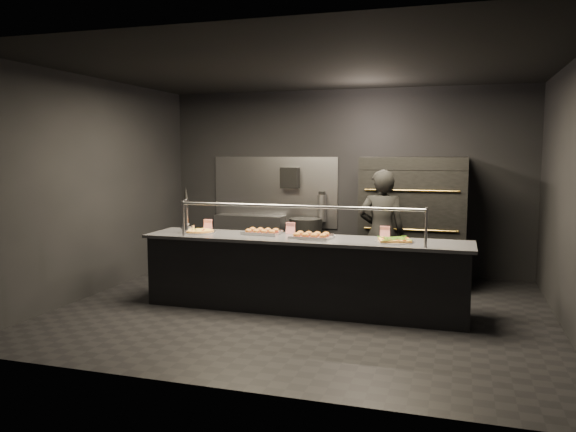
{
  "coord_description": "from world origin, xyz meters",
  "views": [
    {
      "loc": [
        1.85,
        -6.66,
        1.98
      ],
      "look_at": [
        -0.26,
        0.2,
        1.16
      ],
      "focal_mm": 35.0,
      "sensor_mm": 36.0,
      "label": 1
    }
  ],
  "objects_px": {
    "service_counter": "(303,274)",
    "slider_tray_a": "(262,232)",
    "slider_tray_b": "(311,236)",
    "square_pizza": "(395,240)",
    "trash_bin": "(306,246)",
    "pizza_oven": "(414,220)",
    "worker": "(381,233)",
    "round_pizza": "(199,231)",
    "towel_dispenser": "(290,178)",
    "prep_shelf": "(250,241)",
    "beer_tap": "(186,220)",
    "fire_extinguisher": "(322,208)"
  },
  "relations": [
    {
      "from": "service_counter",
      "to": "towel_dispenser",
      "type": "relative_size",
      "value": 11.71
    },
    {
      "from": "towel_dispenser",
      "to": "trash_bin",
      "type": "height_order",
      "value": "towel_dispenser"
    },
    {
      "from": "service_counter",
      "to": "slider_tray_a",
      "type": "distance_m",
      "value": 0.79
    },
    {
      "from": "slider_tray_b",
      "to": "service_counter",
      "type": "bearing_deg",
      "value": 173.16
    },
    {
      "from": "trash_bin",
      "to": "round_pizza",
      "type": "bearing_deg",
      "value": -113.36
    },
    {
      "from": "slider_tray_a",
      "to": "pizza_oven",
      "type": "bearing_deg",
      "value": 44.18
    },
    {
      "from": "slider_tray_b",
      "to": "square_pizza",
      "type": "distance_m",
      "value": 1.02
    },
    {
      "from": "square_pizza",
      "to": "towel_dispenser",
      "type": "bearing_deg",
      "value": 130.31
    },
    {
      "from": "beer_tap",
      "to": "slider_tray_b",
      "type": "relative_size",
      "value": 1.13
    },
    {
      "from": "round_pizza",
      "to": "service_counter",
      "type": "bearing_deg",
      "value": -1.81
    },
    {
      "from": "service_counter",
      "to": "fire_extinguisher",
      "type": "bearing_deg",
      "value": 98.3
    },
    {
      "from": "square_pizza",
      "to": "trash_bin",
      "type": "bearing_deg",
      "value": 128.26
    },
    {
      "from": "slider_tray_a",
      "to": "square_pizza",
      "type": "bearing_deg",
      "value": -4.76
    },
    {
      "from": "towel_dispenser",
      "to": "worker",
      "type": "distance_m",
      "value": 2.32
    },
    {
      "from": "worker",
      "to": "round_pizza",
      "type": "bearing_deg",
      "value": 15.56
    },
    {
      "from": "service_counter",
      "to": "pizza_oven",
      "type": "relative_size",
      "value": 2.15
    },
    {
      "from": "fire_extinguisher",
      "to": "square_pizza",
      "type": "distance_m",
      "value": 2.81
    },
    {
      "from": "slider_tray_a",
      "to": "worker",
      "type": "xyz_separation_m",
      "value": [
        1.43,
        0.85,
        -0.07
      ]
    },
    {
      "from": "slider_tray_b",
      "to": "slider_tray_a",
      "type": "bearing_deg",
      "value": 166.98
    },
    {
      "from": "round_pizza",
      "to": "trash_bin",
      "type": "relative_size",
      "value": 0.49
    },
    {
      "from": "worker",
      "to": "slider_tray_b",
      "type": "bearing_deg",
      "value": 47.17
    },
    {
      "from": "pizza_oven",
      "to": "slider_tray_b",
      "type": "relative_size",
      "value": 3.53
    },
    {
      "from": "pizza_oven",
      "to": "towel_dispenser",
      "type": "distance_m",
      "value": 2.23
    },
    {
      "from": "worker",
      "to": "trash_bin",
      "type": "bearing_deg",
      "value": -46.3
    },
    {
      "from": "slider_tray_b",
      "to": "worker",
      "type": "relative_size",
      "value": 0.31
    },
    {
      "from": "slider_tray_a",
      "to": "worker",
      "type": "bearing_deg",
      "value": 30.67
    },
    {
      "from": "service_counter",
      "to": "beer_tap",
      "type": "bearing_deg",
      "value": -179.01
    },
    {
      "from": "pizza_oven",
      "to": "prep_shelf",
      "type": "height_order",
      "value": "pizza_oven"
    },
    {
      "from": "towel_dispenser",
      "to": "square_pizza",
      "type": "distance_m",
      "value": 3.18
    },
    {
      "from": "prep_shelf",
      "to": "round_pizza",
      "type": "xyz_separation_m",
      "value": [
        0.15,
        -2.27,
        0.49
      ]
    },
    {
      "from": "towel_dispenser",
      "to": "trash_bin",
      "type": "bearing_deg",
      "value": -36.94
    },
    {
      "from": "fire_extinguisher",
      "to": "trash_bin",
      "type": "height_order",
      "value": "fire_extinguisher"
    },
    {
      "from": "fire_extinguisher",
      "to": "slider_tray_b",
      "type": "xyz_separation_m",
      "value": [
        0.46,
        -2.41,
        -0.11
      ]
    },
    {
      "from": "round_pizza",
      "to": "slider_tray_b",
      "type": "distance_m",
      "value": 1.56
    },
    {
      "from": "pizza_oven",
      "to": "towel_dispenser",
      "type": "xyz_separation_m",
      "value": [
        -2.1,
        0.49,
        0.58
      ]
    },
    {
      "from": "towel_dispenser",
      "to": "beer_tap",
      "type": "distance_m",
      "value": 2.56
    },
    {
      "from": "service_counter",
      "to": "slider_tray_b",
      "type": "bearing_deg",
      "value": -6.84
    },
    {
      "from": "pizza_oven",
      "to": "fire_extinguisher",
      "type": "distance_m",
      "value": 1.63
    },
    {
      "from": "towel_dispenser",
      "to": "slider_tray_a",
      "type": "distance_m",
      "value": 2.34
    },
    {
      "from": "beer_tap",
      "to": "service_counter",
      "type": "bearing_deg",
      "value": 0.99
    },
    {
      "from": "prep_shelf",
      "to": "beer_tap",
      "type": "relative_size",
      "value": 1.97
    },
    {
      "from": "slider_tray_a",
      "to": "slider_tray_b",
      "type": "xyz_separation_m",
      "value": [
        0.71,
        -0.16,
        0.0
      ]
    },
    {
      "from": "slider_tray_a",
      "to": "square_pizza",
      "type": "relative_size",
      "value": 1.03
    },
    {
      "from": "towel_dispenser",
      "to": "slider_tray_b",
      "type": "relative_size",
      "value": 0.65
    },
    {
      "from": "prep_shelf",
      "to": "slider_tray_a",
      "type": "distance_m",
      "value": 2.44
    },
    {
      "from": "round_pizza",
      "to": "slider_tray_b",
      "type": "xyz_separation_m",
      "value": [
        1.56,
        -0.06,
        0.01
      ]
    },
    {
      "from": "prep_shelf",
      "to": "slider_tray_b",
      "type": "relative_size",
      "value": 2.22
    },
    {
      "from": "worker",
      "to": "pizza_oven",
      "type": "bearing_deg",
      "value": -119.31
    },
    {
      "from": "pizza_oven",
      "to": "beer_tap",
      "type": "height_order",
      "value": "pizza_oven"
    },
    {
      "from": "pizza_oven",
      "to": "round_pizza",
      "type": "distance_m",
      "value": 3.23
    }
  ]
}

